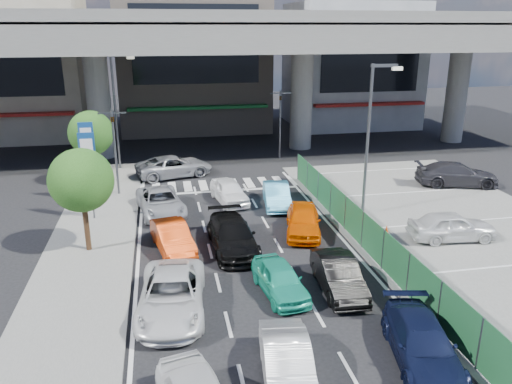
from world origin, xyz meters
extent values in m
plane|color=black|center=(0.00, 0.00, 0.00)|extent=(120.00, 120.00, 0.00)
cube|color=slate|center=(11.00, 2.00, 0.03)|extent=(12.00, 28.00, 0.06)
cube|color=slate|center=(-7.00, 4.00, 0.06)|extent=(4.00, 30.00, 0.12)
cylinder|color=slate|center=(-8.00, 22.00, 4.00)|extent=(1.80, 1.80, 8.00)
cylinder|color=slate|center=(8.00, 22.00, 4.00)|extent=(1.80, 1.80, 8.00)
cylinder|color=slate|center=(22.00, 22.00, 4.00)|extent=(1.80, 1.80, 8.00)
cube|color=slate|center=(0.00, 22.00, 9.00)|extent=(64.00, 14.00, 2.00)
cube|color=slate|center=(0.00, 15.20, 10.30)|extent=(64.00, 0.40, 0.90)
cube|color=slate|center=(0.00, 28.80, 10.30)|extent=(64.00, 0.40, 0.90)
cube|color=gray|center=(-16.00, 32.00, 6.50)|extent=(12.00, 10.00, 13.00)
cube|color=#A61914|center=(-16.00, 26.90, 2.80)|extent=(10.80, 1.60, 0.25)
cube|color=gray|center=(0.00, 33.00, 7.50)|extent=(14.00, 10.00, 15.00)
cube|color=#14682A|center=(0.00, 27.90, 2.80)|extent=(12.60, 1.60, 0.25)
cube|color=black|center=(0.00, 27.98, 8.25)|extent=(11.20, 0.10, 6.75)
cube|color=gray|center=(16.00, 32.00, 6.00)|extent=(12.00, 10.00, 12.00)
cube|color=#A61914|center=(16.00, 26.90, 2.80)|extent=(10.80, 1.60, 0.25)
cube|color=black|center=(16.00, 26.98, 6.60)|extent=(9.60, 0.10, 5.40)
cylinder|color=#595B60|center=(-6.20, 12.00, 2.60)|extent=(0.14, 0.14, 5.20)
cube|color=#595B60|center=(-6.20, 12.00, 5.00)|extent=(1.60, 0.08, 0.08)
imported|color=black|center=(-6.20, 12.00, 4.70)|extent=(0.26, 1.24, 0.50)
cylinder|color=#595B60|center=(5.50, 19.00, 2.60)|extent=(0.14, 0.14, 5.20)
cube|color=#595B60|center=(5.50, 19.00, 5.00)|extent=(1.60, 0.08, 0.08)
imported|color=black|center=(5.50, 19.00, 4.70)|extent=(0.26, 1.24, 0.50)
cylinder|color=#595B60|center=(7.00, 6.00, 4.00)|extent=(0.16, 0.16, 8.00)
cube|color=#595B60|center=(7.60, 6.00, 7.90)|extent=(1.40, 0.15, 0.15)
cube|color=silver|center=(8.30, 6.00, 7.75)|extent=(0.50, 0.22, 0.18)
cylinder|color=#595B60|center=(-6.50, 18.00, 4.00)|extent=(0.16, 0.16, 8.00)
cube|color=#595B60|center=(-5.90, 18.00, 7.90)|extent=(1.40, 0.15, 0.15)
cube|color=silver|center=(-5.20, 18.00, 7.75)|extent=(0.50, 0.22, 0.18)
cylinder|color=#595B60|center=(-7.20, 8.00, 1.10)|extent=(0.10, 0.10, 2.20)
cube|color=navy|center=(-7.20, 8.00, 3.20)|extent=(0.80, 0.12, 3.00)
cube|color=white|center=(-7.20, 7.93, 3.20)|extent=(0.60, 0.02, 2.40)
cylinder|color=#595B60|center=(-7.60, 11.00, 1.10)|extent=(0.10, 0.10, 2.20)
cube|color=navy|center=(-7.60, 11.00, 3.20)|extent=(0.80, 0.12, 3.00)
cube|color=white|center=(-7.60, 10.93, 3.20)|extent=(0.60, 0.02, 2.40)
cylinder|color=#382314|center=(-7.00, 4.00, 1.20)|extent=(0.24, 0.24, 2.40)
sphere|color=#1B4112|center=(-7.00, 4.00, 3.40)|extent=(2.80, 2.80, 2.80)
cylinder|color=#382314|center=(-7.80, 14.50, 1.20)|extent=(0.24, 0.24, 2.40)
sphere|color=#1B4112|center=(-7.80, 14.50, 3.40)|extent=(2.80, 2.80, 2.80)
imported|color=silver|center=(-0.36, -6.27, 0.64)|extent=(1.80, 4.01, 1.28)
imported|color=black|center=(3.90, -6.07, 0.63)|extent=(2.61, 4.63, 1.26)
imported|color=silver|center=(-3.45, -1.83, 0.69)|extent=(2.74, 5.16, 1.38)
imported|color=#1FAF8D|center=(0.64, -1.29, 0.61)|extent=(1.85, 3.72, 1.22)
imported|color=black|center=(2.90, -1.48, 0.65)|extent=(1.60, 4.00, 1.29)
imported|color=#E1400D|center=(-3.25, 3.42, 0.64)|extent=(2.11, 4.09, 1.28)
imported|color=black|center=(-0.56, 3.01, 0.69)|extent=(2.07, 4.81, 1.38)
imported|color=#EC5C00|center=(3.13, 4.22, 0.69)|extent=(2.61, 4.33, 1.38)
imported|color=#A4A6AC|center=(-3.72, 8.34, 0.66)|extent=(2.94, 5.07, 1.33)
imported|color=white|center=(0.21, 9.53, 0.66)|extent=(2.15, 4.06, 1.32)
imported|color=#50B6E0|center=(2.76, 8.34, 0.65)|extent=(1.88, 4.07, 1.29)
imported|color=gray|center=(-2.73, 15.42, 0.71)|extent=(5.57, 3.62, 1.43)
imported|color=silver|center=(9.81, 2.02, 0.75)|extent=(4.19, 1.99, 1.38)
imported|color=#2D2C31|center=(14.90, 9.79, 0.80)|extent=(5.44, 3.28, 1.48)
cone|color=#E7460C|center=(6.79, 2.62, 0.42)|extent=(0.40, 0.40, 0.73)
camera|label=1|loc=(-3.48, -17.74, 9.72)|focal=35.00mm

